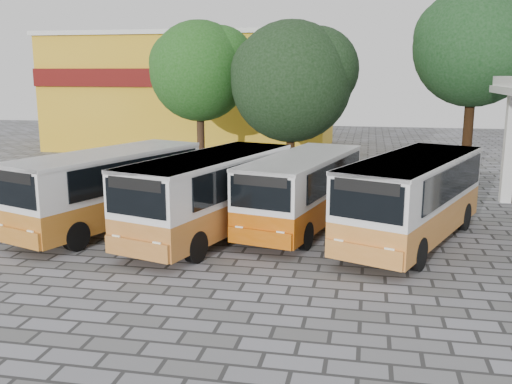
% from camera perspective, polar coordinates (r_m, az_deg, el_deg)
% --- Properties ---
extents(ground, '(90.00, 90.00, 0.00)m').
position_cam_1_polar(ground, '(16.58, 4.02, -7.81)').
color(ground, '#5C5C5C').
rests_on(ground, ground).
extents(shophouse_block, '(20.40, 10.40, 8.30)m').
position_cam_1_polar(shophouse_block, '(43.46, -6.13, 10.00)').
color(shophouse_block, gold).
rests_on(shophouse_block, ground).
extents(bus_far_left, '(4.88, 8.31, 2.80)m').
position_cam_1_polar(bus_far_left, '(21.12, -14.54, 0.72)').
color(bus_far_left, '#BA6D1F').
rests_on(bus_far_left, ground).
extents(bus_centre_left, '(4.52, 8.33, 2.83)m').
position_cam_1_polar(bus_centre_left, '(19.44, -4.56, 0.16)').
color(bus_centre_left, '#BA702C').
rests_on(bus_centre_left, ground).
extents(bus_centre_right, '(3.92, 7.80, 2.67)m').
position_cam_1_polar(bus_centre_right, '(20.54, 4.68, 0.53)').
color(bus_centre_right, '#BD5305').
rests_on(bus_centre_right, ground).
extents(bus_far_right, '(5.25, 8.53, 2.87)m').
position_cam_1_polar(bus_far_right, '(19.40, 15.44, -0.19)').
color(bus_far_right, orange).
rests_on(bus_far_right, ground).
extents(tree_left, '(5.92, 5.64, 8.44)m').
position_cam_1_polar(tree_left, '(33.06, -5.54, 12.26)').
color(tree_left, '#402A1A').
rests_on(tree_left, ground).
extents(tree_middle, '(6.60, 6.28, 8.23)m').
position_cam_1_polar(tree_middle, '(30.19, 3.72, 11.35)').
color(tree_middle, '#402611').
rests_on(tree_middle, ground).
extents(tree_right, '(6.28, 5.98, 9.81)m').
position_cam_1_polar(tree_right, '(31.15, 21.16, 13.77)').
color(tree_right, black).
rests_on(tree_right, ground).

